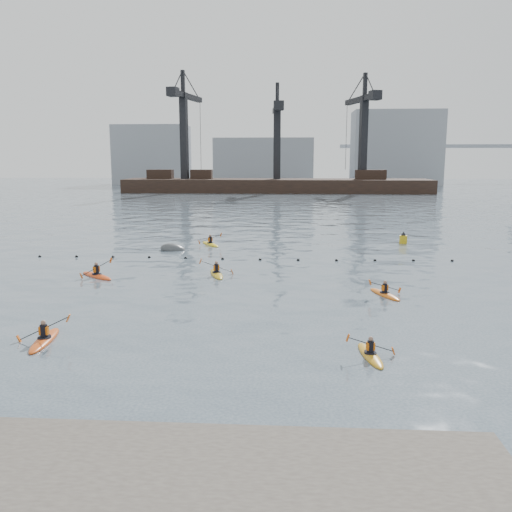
% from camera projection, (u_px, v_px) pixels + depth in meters
% --- Properties ---
extents(ground, '(400.00, 400.00, 0.00)m').
position_uv_depth(ground, '(202.00, 366.00, 20.90)').
color(ground, '#3B4856').
rests_on(ground, ground).
extents(float_line, '(33.24, 0.73, 0.24)m').
position_uv_depth(float_line, '(242.00, 259.00, 43.06)').
color(float_line, black).
rests_on(float_line, ground).
extents(barge_pier, '(72.00, 19.30, 29.50)m').
position_uv_depth(barge_pier, '(276.00, 184.00, 128.61)').
color(barge_pier, black).
rests_on(barge_pier, ground).
extents(skyline, '(141.00, 28.00, 22.00)m').
position_uv_depth(skyline, '(288.00, 154.00, 166.71)').
color(skyline, gray).
rests_on(skyline, ground).
extents(kayaker_0, '(2.38, 3.47, 1.35)m').
position_uv_depth(kayaker_0, '(44.00, 339.00, 23.70)').
color(kayaker_0, '#D04A13').
rests_on(kayaker_0, ground).
extents(kayaker_1, '(2.04, 3.03, 1.09)m').
position_uv_depth(kayaker_1, '(370.00, 354.00, 21.91)').
color(kayaker_1, orange).
rests_on(kayaker_1, ground).
extents(kayaker_2, '(3.15, 2.84, 1.30)m').
position_uv_depth(kayaker_2, '(97.00, 275.00, 36.70)').
color(kayaker_2, '#DF4415').
rests_on(kayaker_2, ground).
extents(kayaker_3, '(2.31, 3.47, 1.31)m').
position_uv_depth(kayaker_3, '(216.00, 273.00, 37.29)').
color(kayaker_3, gold).
rests_on(kayaker_3, ground).
extents(kayaker_4, '(2.04, 3.14, 1.13)m').
position_uv_depth(kayaker_4, '(385.00, 294.00, 31.72)').
color(kayaker_4, orange).
rests_on(kayaker_4, ground).
extents(kayaker_5, '(2.36, 3.29, 1.19)m').
position_uv_depth(kayaker_5, '(210.00, 244.00, 50.27)').
color(kayaker_5, yellow).
rests_on(kayaker_5, ground).
extents(mooring_buoy, '(2.63, 1.66, 1.59)m').
position_uv_depth(mooring_buoy, '(173.00, 250.00, 47.34)').
color(mooring_buoy, '#404346').
rests_on(mooring_buoy, ground).
extents(nav_buoy, '(0.72, 0.72, 1.30)m').
position_uv_depth(nav_buoy, '(403.00, 239.00, 51.00)').
color(nav_buoy, gold).
rests_on(nav_buoy, ground).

